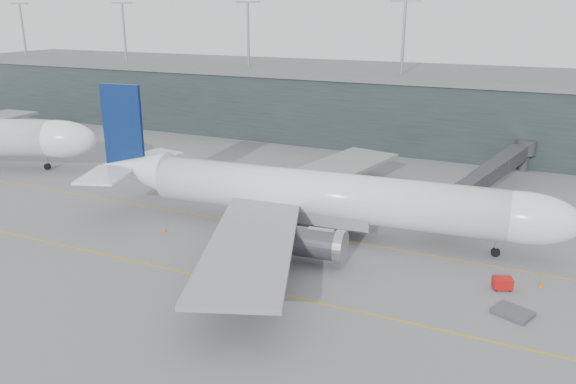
% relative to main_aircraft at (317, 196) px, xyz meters
% --- Properties ---
extents(ground, '(320.00, 320.00, 0.00)m').
position_rel_main_aircraft_xyz_m(ground, '(-7.51, 2.92, -5.00)').
color(ground, slate).
rests_on(ground, ground).
extents(taxiline_a, '(160.00, 0.25, 0.02)m').
position_rel_main_aircraft_xyz_m(taxiline_a, '(-7.51, -1.08, -4.99)').
color(taxiline_a, '#C69212').
rests_on(taxiline_a, ground).
extents(taxiline_b, '(160.00, 0.25, 0.02)m').
position_rel_main_aircraft_xyz_m(taxiline_b, '(-7.51, -17.08, -4.99)').
color(taxiline_b, '#C69212').
rests_on(taxiline_b, ground).
extents(taxiline_lead_main, '(0.25, 60.00, 0.02)m').
position_rel_main_aircraft_xyz_m(taxiline_lead_main, '(-2.51, 22.92, -4.99)').
color(taxiline_lead_main, '#C69212').
rests_on(taxiline_lead_main, ground).
extents(taxiline_lead_adj, '(0.25, 60.00, 0.02)m').
position_rel_main_aircraft_xyz_m(taxiline_lead_adj, '(-82.51, 22.92, -4.99)').
color(taxiline_lead_adj, '#C69212').
rests_on(taxiline_lead_adj, ground).
extents(terminal, '(240.00, 36.00, 29.00)m').
position_rel_main_aircraft_xyz_m(terminal, '(-7.52, 60.92, 2.62)').
color(terminal, '#1D2828').
rests_on(terminal, ground).
extents(main_aircraft, '(63.56, 59.54, 17.81)m').
position_rel_main_aircraft_xyz_m(main_aircraft, '(0.00, 0.00, 0.00)').
color(main_aircraft, white).
rests_on(main_aircraft, ground).
extents(jet_bridge, '(9.98, 43.00, 5.67)m').
position_rel_main_aircraft_xyz_m(jet_bridge, '(17.73, 24.64, -0.75)').
color(jet_bridge, '#2E2E33').
rests_on(jet_bridge, ground).
extents(gse_cart, '(2.22, 1.82, 1.31)m').
position_rel_main_aircraft_xyz_m(gse_cart, '(23.25, -6.55, -4.27)').
color(gse_cart, '#B0100C').
rests_on(gse_cart, ground).
extents(baggage_dolly, '(4.11, 3.74, 0.34)m').
position_rel_main_aircraft_xyz_m(baggage_dolly, '(24.63, -11.43, -4.80)').
color(baggage_dolly, '#3E3E43').
rests_on(baggage_dolly, ground).
extents(uld_a, '(2.31, 1.99, 1.85)m').
position_rel_main_aircraft_xyz_m(uld_a, '(-12.59, 13.30, -4.03)').
color(uld_a, '#3E3E44').
rests_on(uld_a, ground).
extents(uld_b, '(2.22, 1.99, 1.68)m').
position_rel_main_aircraft_xyz_m(uld_b, '(-11.56, 13.97, -4.12)').
color(uld_b, '#3E3E44').
rests_on(uld_b, ground).
extents(uld_c, '(2.26, 2.05, 1.69)m').
position_rel_main_aircraft_xyz_m(uld_c, '(-5.98, 13.41, -4.11)').
color(uld_c, '#3E3E44').
rests_on(uld_c, ground).
extents(cone_nose, '(0.49, 0.49, 0.79)m').
position_rel_main_aircraft_xyz_m(cone_nose, '(26.89, -4.33, -4.61)').
color(cone_nose, '#CB610B').
rests_on(cone_nose, ground).
extents(cone_wing_stbd, '(0.43, 0.43, 0.69)m').
position_rel_main_aircraft_xyz_m(cone_wing_stbd, '(0.92, -14.76, -4.66)').
color(cone_wing_stbd, orange).
rests_on(cone_wing_stbd, ground).
extents(cone_wing_port, '(0.50, 0.50, 0.80)m').
position_rel_main_aircraft_xyz_m(cone_wing_port, '(1.26, 15.45, -4.60)').
color(cone_wing_port, '#FC5E0E').
rests_on(cone_wing_port, ground).
extents(cone_tail, '(0.44, 0.44, 0.70)m').
position_rel_main_aircraft_xyz_m(cone_tail, '(-18.04, -8.30, -4.65)').
color(cone_tail, '#F1580D').
rests_on(cone_tail, ground).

